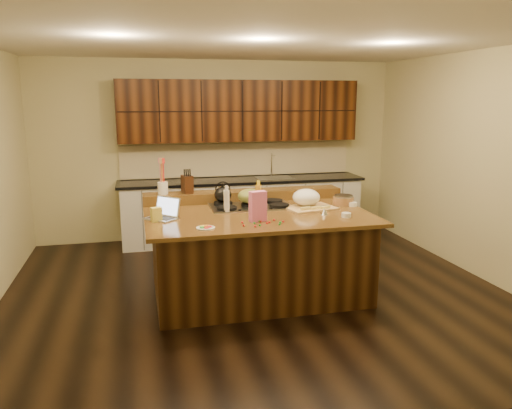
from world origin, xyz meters
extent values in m
cube|color=black|center=(0.00, 0.00, -0.01)|extent=(5.50, 5.00, 0.01)
cube|color=silver|center=(0.00, 0.00, 2.71)|extent=(5.50, 5.00, 0.01)
cube|color=#C2BA87|center=(0.00, 2.50, 1.35)|extent=(5.50, 0.01, 2.70)
cube|color=#C2BA87|center=(0.00, -2.50, 1.35)|extent=(5.50, 0.01, 2.70)
cube|color=#C2BA87|center=(2.75, 0.00, 1.35)|extent=(0.01, 5.00, 2.70)
cube|color=black|center=(0.00, 0.00, 0.44)|extent=(2.22, 1.42, 0.88)
cube|color=black|center=(0.00, 0.00, 0.90)|extent=(2.40, 1.60, 0.04)
cube|color=black|center=(0.00, 0.70, 0.98)|extent=(2.40, 0.30, 0.12)
cube|color=gray|center=(0.00, 0.30, 0.93)|extent=(0.92, 0.52, 0.02)
cylinder|color=black|center=(-0.30, 0.43, 0.95)|extent=(0.22, 0.22, 0.03)
cylinder|color=black|center=(0.30, 0.43, 0.95)|extent=(0.22, 0.22, 0.03)
cylinder|color=black|center=(-0.30, 0.17, 0.95)|extent=(0.22, 0.22, 0.03)
cylinder|color=black|center=(0.30, 0.17, 0.95)|extent=(0.22, 0.22, 0.03)
cylinder|color=black|center=(0.00, 0.30, 0.95)|extent=(0.22, 0.22, 0.03)
cube|color=silver|center=(0.30, 2.17, 0.45)|extent=(3.60, 0.62, 0.90)
cube|color=black|center=(0.30, 2.17, 0.92)|extent=(3.70, 0.66, 0.04)
cube|color=gray|center=(0.80, 2.17, 0.94)|extent=(0.55, 0.42, 0.01)
cylinder|color=gray|center=(0.80, 2.35, 1.12)|extent=(0.02, 0.02, 0.36)
cube|color=black|center=(0.30, 2.32, 1.95)|extent=(3.60, 0.34, 0.90)
cube|color=#C2BA87|center=(0.30, 2.48, 1.20)|extent=(3.60, 0.03, 0.50)
ellipsoid|color=black|center=(-0.30, 0.43, 1.05)|extent=(0.25, 0.25, 0.18)
ellipsoid|color=olive|center=(0.00, 0.30, 1.05)|extent=(0.38, 0.38, 0.16)
cube|color=#B7B7BC|center=(-1.03, -0.06, 0.93)|extent=(0.37, 0.37, 0.01)
cube|color=black|center=(-1.03, -0.06, 0.94)|extent=(0.27, 0.28, 0.00)
cube|color=#B7B7BC|center=(-0.95, 0.01, 1.04)|extent=(0.26, 0.27, 0.20)
cube|color=silver|center=(-0.96, 0.01, 1.04)|extent=(0.23, 0.24, 0.17)
cylinder|color=orange|center=(0.06, 0.18, 1.06)|extent=(0.09, 0.09, 0.27)
cylinder|color=silver|center=(-0.32, 0.08, 1.04)|extent=(0.08, 0.08, 0.25)
cube|color=tan|center=(0.62, 0.04, 0.93)|extent=(0.60, 0.49, 0.02)
ellipsoid|color=white|center=(0.60, 0.11, 1.04)|extent=(0.31, 0.31, 0.19)
cube|color=#EDD872|center=(0.52, -0.09, 0.96)|extent=(0.12, 0.03, 0.03)
cube|color=#EDD872|center=(0.64, -0.09, 0.96)|extent=(0.12, 0.03, 0.03)
cube|color=#EDD872|center=(0.75, -0.09, 0.96)|extent=(0.12, 0.03, 0.03)
cylinder|color=gray|center=(0.73, 0.02, 0.95)|extent=(0.20, 0.08, 0.01)
cylinder|color=white|center=(0.86, -0.42, 0.94)|extent=(0.11, 0.11, 0.04)
cylinder|color=white|center=(1.15, 0.07, 0.94)|extent=(0.11, 0.11, 0.04)
cylinder|color=white|center=(0.60, 0.17, 0.94)|extent=(0.12, 0.12, 0.04)
cylinder|color=#996B3F|center=(1.08, 0.18, 0.97)|extent=(0.25, 0.25, 0.09)
cone|color=silver|center=(0.68, -0.25, 0.96)|extent=(0.10, 0.10, 0.07)
cube|color=pink|center=(-0.08, -0.37, 1.07)|extent=(0.18, 0.12, 0.31)
cylinder|color=white|center=(-0.64, -0.54, 0.93)|extent=(0.20, 0.20, 0.01)
cube|color=#DBCD4D|center=(-1.08, -0.14, 0.99)|extent=(0.12, 0.10, 0.14)
cylinder|color=white|center=(-0.96, 0.70, 1.11)|extent=(0.13, 0.13, 0.14)
cube|color=black|center=(-0.68, 0.70, 1.14)|extent=(0.14, 0.19, 0.21)
ellipsoid|color=red|center=(-0.25, -0.42, 0.93)|extent=(0.02, 0.02, 0.02)
ellipsoid|color=#198C26|center=(0.08, -0.58, 0.93)|extent=(0.02, 0.02, 0.02)
ellipsoid|color=red|center=(-0.27, -0.55, 0.93)|extent=(0.02, 0.02, 0.02)
ellipsoid|color=#198C26|center=(-0.14, -0.48, 0.93)|extent=(0.02, 0.02, 0.02)
ellipsoid|color=red|center=(-0.02, -0.50, 0.93)|extent=(0.02, 0.02, 0.02)
ellipsoid|color=#198C26|center=(-0.14, -0.40, 0.93)|extent=(0.02, 0.02, 0.02)
ellipsoid|color=red|center=(0.01, -0.48, 0.93)|extent=(0.02, 0.02, 0.02)
ellipsoid|color=#198C26|center=(-0.13, -0.38, 0.93)|extent=(0.02, 0.02, 0.02)
ellipsoid|color=red|center=(0.15, -0.48, 0.93)|extent=(0.02, 0.02, 0.02)
ellipsoid|color=#198C26|center=(0.11, -0.51, 0.93)|extent=(0.02, 0.02, 0.02)
ellipsoid|color=red|center=(-0.16, -0.60, 0.93)|extent=(0.02, 0.02, 0.02)
ellipsoid|color=#198C26|center=(-0.08, -0.42, 0.93)|extent=(0.02, 0.02, 0.02)
ellipsoid|color=red|center=(-0.07, -0.42, 0.93)|extent=(0.02, 0.02, 0.02)
ellipsoid|color=#198C26|center=(-0.11, -0.57, 0.93)|extent=(0.02, 0.02, 0.02)
ellipsoid|color=red|center=(0.08, -0.40, 0.93)|extent=(0.02, 0.02, 0.02)
camera|label=1|loc=(-1.24, -5.12, 2.13)|focal=35.00mm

